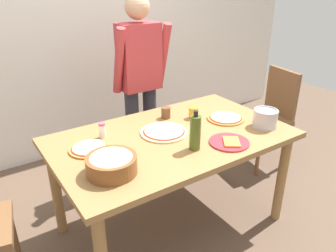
% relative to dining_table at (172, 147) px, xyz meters
% --- Properties ---
extents(ground, '(8.00, 8.00, 0.00)m').
position_rel_dining_table_xyz_m(ground, '(0.00, 0.00, -0.67)').
color(ground, brown).
extents(wall_back, '(5.60, 0.10, 2.60)m').
position_rel_dining_table_xyz_m(wall_back, '(0.00, 1.60, 0.63)').
color(wall_back, silver).
rests_on(wall_back, ground).
extents(dining_table, '(1.60, 0.96, 0.76)m').
position_rel_dining_table_xyz_m(dining_table, '(0.00, 0.00, 0.00)').
color(dining_table, olive).
rests_on(dining_table, ground).
extents(person_cook, '(0.49, 0.25, 1.62)m').
position_rel_dining_table_xyz_m(person_cook, '(0.19, 0.76, 0.27)').
color(person_cook, '#2D2D38').
rests_on(person_cook, ground).
extents(chair_wooden_right, '(0.45, 0.45, 0.95)m').
position_rel_dining_table_xyz_m(chair_wooden_right, '(1.32, 0.24, -0.13)').
color(chair_wooden_right, brown).
rests_on(chair_wooden_right, ground).
extents(pizza_raw_on_board, '(0.33, 0.33, 0.02)m').
position_rel_dining_table_xyz_m(pizza_raw_on_board, '(-0.03, 0.06, 0.10)').
color(pizza_raw_on_board, beige).
rests_on(pizza_raw_on_board, dining_table).
extents(pizza_cooked_on_tray, '(0.28, 0.28, 0.02)m').
position_rel_dining_table_xyz_m(pizza_cooked_on_tray, '(0.49, -0.00, 0.10)').
color(pizza_cooked_on_tray, '#C67A33').
rests_on(pizza_cooked_on_tray, dining_table).
extents(pizza_second_cooked, '(0.25, 0.25, 0.02)m').
position_rel_dining_table_xyz_m(pizza_second_cooked, '(-0.54, 0.12, 0.10)').
color(pizza_second_cooked, '#C67A33').
rests_on(pizza_second_cooked, dining_table).
extents(plate_with_slice, '(0.26, 0.26, 0.02)m').
position_rel_dining_table_xyz_m(plate_with_slice, '(0.24, -0.30, 0.10)').
color(plate_with_slice, red).
rests_on(plate_with_slice, dining_table).
extents(popcorn_bowl, '(0.28, 0.28, 0.11)m').
position_rel_dining_table_xyz_m(popcorn_bowl, '(-0.54, -0.20, 0.15)').
color(popcorn_bowl, brown).
rests_on(popcorn_bowl, dining_table).
extents(olive_oil_bottle, '(0.07, 0.07, 0.26)m').
position_rel_dining_table_xyz_m(olive_oil_bottle, '(0.01, -0.23, 0.20)').
color(olive_oil_bottle, '#47561E').
rests_on(olive_oil_bottle, dining_table).
extents(steel_pot, '(0.17, 0.17, 0.13)m').
position_rel_dining_table_xyz_m(steel_pot, '(0.63, -0.25, 0.16)').
color(steel_pot, '#B7B7BC').
rests_on(steel_pot, dining_table).
extents(cup_orange, '(0.07, 0.07, 0.08)m').
position_rel_dining_table_xyz_m(cup_orange, '(0.30, 0.15, 0.13)').
color(cup_orange, orange).
rests_on(cup_orange, dining_table).
extents(cup_small_brown, '(0.07, 0.07, 0.08)m').
position_rel_dining_table_xyz_m(cup_small_brown, '(0.13, 0.27, 0.13)').
color(cup_small_brown, brown).
rests_on(cup_small_brown, dining_table).
extents(salt_shaker, '(0.04, 0.04, 0.11)m').
position_rel_dining_table_xyz_m(salt_shaker, '(-0.40, 0.23, 0.14)').
color(salt_shaker, white).
rests_on(salt_shaker, dining_table).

